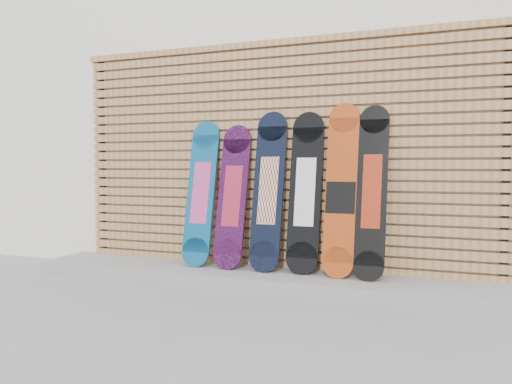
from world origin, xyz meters
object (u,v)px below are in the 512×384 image
(snowboard_5, at_px, (372,191))
(snowboard_2, at_px, (268,190))
(snowboard_4, at_px, (341,190))
(snowboard_0, at_px, (201,193))
(snowboard_1, at_px, (232,196))
(snowboard_3, at_px, (305,192))

(snowboard_5, bearing_deg, snowboard_2, 179.54)
(snowboard_4, relative_size, snowboard_5, 1.02)
(snowboard_0, height_order, snowboard_4, snowboard_4)
(snowboard_1, bearing_deg, snowboard_0, 179.53)
(snowboard_2, height_order, snowboard_5, snowboard_5)
(snowboard_0, xyz_separation_m, snowboard_3, (1.05, 0.02, 0.03))
(snowboard_2, relative_size, snowboard_3, 1.01)
(snowboard_3, relative_size, snowboard_5, 0.98)
(snowboard_5, bearing_deg, snowboard_0, 179.79)
(snowboard_3, xyz_separation_m, snowboard_5, (0.60, -0.03, 0.02))
(snowboard_2, distance_m, snowboard_5, 0.95)
(snowboard_4, bearing_deg, snowboard_0, 179.82)
(snowboard_2, bearing_deg, snowboard_3, 3.02)
(snowboard_3, bearing_deg, snowboard_1, -178.17)
(snowboard_0, relative_size, snowboard_2, 0.95)
(snowboard_0, distance_m, snowboard_5, 1.65)
(snowboard_0, relative_size, snowboard_5, 0.94)
(snowboard_1, bearing_deg, snowboard_3, 1.83)
(snowboard_3, xyz_separation_m, snowboard_4, (0.33, -0.02, 0.02))
(snowboard_1, relative_size, snowboard_2, 0.92)
(snowboard_1, distance_m, snowboard_3, 0.72)
(snowboard_2, xyz_separation_m, snowboard_3, (0.35, 0.02, -0.01))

